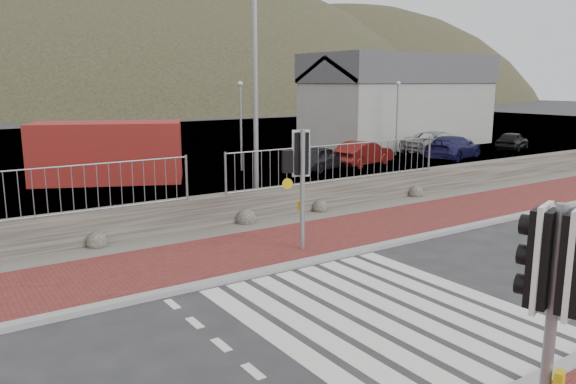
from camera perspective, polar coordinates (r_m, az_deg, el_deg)
ground at (r=10.51m, az=9.56°, el=-12.03°), size 220.00×220.00×0.00m
sidewalk_far at (r=13.89m, az=-3.33°, el=-5.90°), size 40.00×3.00×0.08m
kerb_near at (r=8.80m, az=23.74°, el=-17.36°), size 40.00×0.25×0.12m
kerb_far at (r=12.68m, az=0.15°, el=-7.52°), size 40.00×0.25×0.12m
zebra_crossing at (r=10.51m, az=9.56°, el=-12.00°), size 4.62×5.60×0.01m
gravel_strip at (r=15.58m, az=-7.09°, el=-4.10°), size 40.00×1.50×0.06m
stone_wall at (r=16.18m, az=-8.41°, el=-2.03°), size 40.00×0.60×0.90m
railing at (r=15.79m, az=-8.31°, el=2.71°), size 18.07×0.07×1.22m
quay at (r=35.73m, az=-22.86°, el=3.69°), size 120.00×40.00×0.50m
harbor_building at (r=37.90m, az=11.11°, el=9.19°), size 12.20×6.20×5.80m
hills_backdrop at (r=99.58m, az=-24.90°, el=-5.72°), size 254.00×90.00×100.00m
traffic_signal_near at (r=6.26m, az=25.48°, el=-8.46°), size 0.48×0.37×2.95m
traffic_signal_far at (r=13.39m, az=1.32°, el=2.84°), size 0.74×0.43×3.01m
streetlight at (r=17.59m, az=-2.95°, el=13.74°), size 1.85×0.25×8.71m
shipping_container at (r=24.45m, az=-17.82°, el=3.88°), size 6.42×4.71×2.47m
car_a at (r=26.47m, az=3.40°, el=3.48°), size 3.60×2.22×1.15m
car_b at (r=28.11m, az=7.62°, el=3.92°), size 3.90×2.18×1.22m
car_c at (r=31.47m, az=16.43°, el=4.37°), size 4.66×2.96×1.26m
car_d at (r=33.32m, az=15.10°, el=4.84°), size 4.78×2.30×1.31m
car_e at (r=36.85m, az=21.83°, el=4.85°), size 3.54×2.35×1.12m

